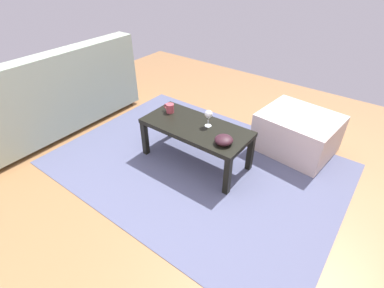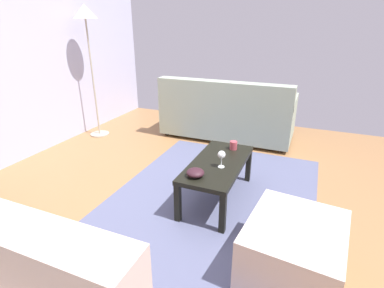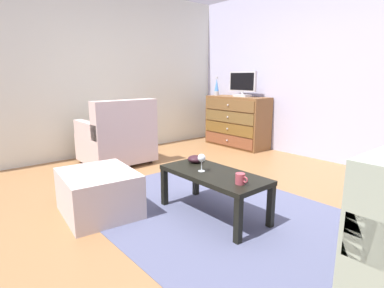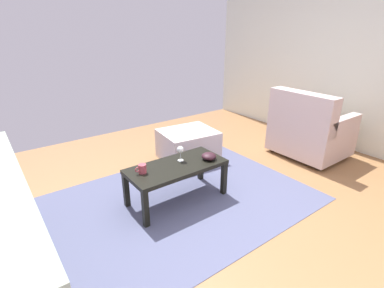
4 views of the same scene
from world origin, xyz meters
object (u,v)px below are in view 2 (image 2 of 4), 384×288
object	(u,v)px
ottoman	(293,249)
coffee_table	(218,167)
wine_glass	(222,155)
bowl_decorative	(195,173)
mug	(233,145)
standing_lamp	(86,25)
couch_large	(227,115)

from	to	relation	value
ottoman	coffee_table	bearing A→B (deg)	47.76
wine_glass	bowl_decorative	size ratio (longest dim) A/B	1.03
bowl_decorative	mug	bearing A→B (deg)	-11.45
wine_glass	ottoman	distance (m)	0.97
mug	bowl_decorative	xyz separation A→B (m)	(-0.69, 0.14, -0.01)
bowl_decorative	standing_lamp	distance (m)	2.79
mug	couch_large	distance (m)	1.41
wine_glass	standing_lamp	bearing A→B (deg)	64.22
mug	ottoman	size ratio (longest dim) A/B	0.16
couch_large	ottoman	bearing A→B (deg)	-153.80
standing_lamp	coffee_table	bearing A→B (deg)	-114.47
coffee_table	mug	xyz separation A→B (m)	(0.35, -0.05, 0.10)
coffee_table	bowl_decorative	bearing A→B (deg)	165.67
coffee_table	bowl_decorative	world-z (taller)	bowl_decorative
ottoman	standing_lamp	size ratio (longest dim) A/B	0.38
standing_lamp	mug	bearing A→B (deg)	-106.29
coffee_table	ottoman	world-z (taller)	coffee_table
ottoman	mug	bearing A→B (deg)	34.25
bowl_decorative	ottoman	size ratio (longest dim) A/B	0.22
couch_large	standing_lamp	distance (m)	2.30
bowl_decorative	wine_glass	bearing A→B (deg)	-30.41
couch_large	wine_glass	bearing A→B (deg)	-165.24
coffee_table	couch_large	size ratio (longest dim) A/B	0.53
coffee_table	ottoman	distance (m)	1.04
bowl_decorative	standing_lamp	size ratio (longest dim) A/B	0.08
mug	couch_large	xyz separation A→B (m)	(1.33, 0.46, -0.10)
mug	ottoman	bearing A→B (deg)	-145.75
bowl_decorative	standing_lamp	xyz separation A→B (m)	(1.36, 2.15, 1.14)
wine_glass	standing_lamp	size ratio (longest dim) A/B	0.09
bowl_decorative	ottoman	xyz separation A→B (m)	(-0.35, -0.85, -0.24)
coffee_table	couch_large	bearing A→B (deg)	13.60
wine_glass	bowl_decorative	distance (m)	0.30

